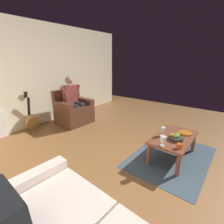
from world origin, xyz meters
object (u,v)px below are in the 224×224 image
Objects in this scene: person_seated at (73,99)px; fruit_bowl at (176,137)px; armchair at (73,111)px; wine_glass_near at (163,130)px; wine_glass_far at (163,140)px; candle_jar at (179,146)px; guitar at (33,121)px; decorative_dish at (185,133)px; coffee_table at (173,140)px.

person_seated is 2.73m from fruit_bowl.
wine_glass_near is (0.17, 2.51, 0.18)m from armchair.
wine_glass_far reaches higher than candle_jar.
wine_glass_far is (-0.40, 3.10, 0.29)m from guitar.
wine_glass_near is (0.17, 2.49, -0.16)m from person_seated.
fruit_bowl reaches higher than decorative_dish.
person_seated reaches higher than decorative_dish.
coffee_table is at bearing -26.99° from decorative_dish.
fruit_bowl is (-0.72, 3.20, 0.23)m from guitar.
guitar reaches higher than candle_jar.
armchair reaches higher than coffee_table.
wine_glass_near is 1.00× the size of wine_glass_far.
wine_glass_far is (0.41, -0.04, 0.16)m from coffee_table.
wine_glass_far reaches higher than fruit_bowl.
person_seated is at bearing 151.99° from guitar.
fruit_bowl is at bearing 162.89° from wine_glass_far.
wine_glass_near reaches higher than fruit_bowl.
coffee_table is 6.40× the size of wine_glass_near.
wine_glass_far reaches higher than coffee_table.
person_seated reaches higher than armchair.
guitar is (0.91, -0.46, -0.11)m from armchair.
wine_glass_near is (-0.74, 2.98, 0.29)m from guitar.
armchair is 11.28× the size of candle_jar.
wine_glass_far is 0.69m from decorative_dish.
coffee_table is 4.29× the size of decorative_dish.
wine_glass_near is 0.23m from fruit_bowl.
wine_glass_far is 0.67× the size of fruit_bowl.
person_seated is 2.50m from wine_glass_near.
armchair is 2.90m from candle_jar.
wine_glass_near reaches higher than candle_jar.
fruit_bowl is (-0.32, 0.10, -0.06)m from wine_glass_far.
armchair is 3.83× the size of decorative_dish.
person_seated is at bearing -100.93° from wine_glass_far.
wine_glass_far is 1.96× the size of candle_jar.
guitar is at bearing -72.01° from decorative_dish.
person_seated is at bearing 90.00° from armchair.
wine_glass_near is at bearing 103.88° from guitar.
armchair is at bearing -98.65° from candle_jar.
decorative_dish is (-1.06, 3.27, 0.20)m from guitar.
person_seated is 2.80m from decorative_dish.
guitar reaches higher than fruit_bowl.
armchair is 0.34m from person_seated.
wine_glass_near is (0.08, -0.17, 0.16)m from coffee_table.
guitar is 3.14m from wine_glass_far.
fruit_bowl is at bearing -11.46° from decorative_dish.
wine_glass_far is at bearing -14.23° from decorative_dish.
wine_glass_far is 0.67× the size of decorative_dish.
fruit_bowl is at bearing -152.95° from candle_jar.
decorative_dish is (-0.15, 2.81, 0.09)m from armchair.
candle_jar is at bearing 5.59° from decorative_dish.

